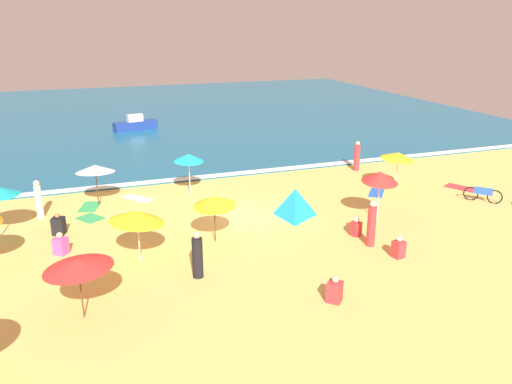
{
  "coord_description": "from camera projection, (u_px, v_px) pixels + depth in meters",
  "views": [
    {
      "loc": [
        -6.8,
        -20.91,
        8.59
      ],
      "look_at": [
        0.93,
        0.79,
        0.8
      ],
      "focal_mm": 35.81,
      "sensor_mm": 36.0,
      "label": 1
    }
  ],
  "objects": [
    {
      "name": "ground_plane",
      "position": [
        243.0,
        216.0,
        23.57
      ],
      "size": [
        60.0,
        60.0,
        0.0
      ],
      "primitive_type": "plane",
      "color": "#EDBC60"
    },
    {
      "name": "ocean_water",
      "position": [
        151.0,
        114.0,
        48.54
      ],
      "size": [
        60.0,
        44.0,
        0.1
      ],
      "primitive_type": "cube",
      "color": "#196084",
      "rests_on": "ground_plane"
    },
    {
      "name": "wave_breaker_foam",
      "position": [
        208.0,
        176.0,
        29.16
      ],
      "size": [
        57.0,
        0.7,
        0.01
      ],
      "primitive_type": "cube",
      "color": "white",
      "rests_on": "ocean_water"
    },
    {
      "name": "beach_umbrella_1",
      "position": [
        214.0,
        201.0,
        20.3
      ],
      "size": [
        2.48,
        2.48,
        2.02
      ],
      "color": "#4C3823",
      "rests_on": "ground_plane"
    },
    {
      "name": "beach_umbrella_2",
      "position": [
        137.0,
        216.0,
        18.57
      ],
      "size": [
        2.08,
        2.05,
        2.13
      ],
      "color": "silver",
      "rests_on": "ground_plane"
    },
    {
      "name": "beach_umbrella_4",
      "position": [
        95.0,
        169.0,
        24.3
      ],
      "size": [
        2.22,
        2.23,
        2.11
      ],
      "color": "#4C3823",
      "rests_on": "ground_plane"
    },
    {
      "name": "beach_umbrella_5",
      "position": [
        78.0,
        264.0,
        14.97
      ],
      "size": [
        2.67,
        2.66,
        2.03
      ],
      "color": "#4C3823",
      "rests_on": "ground_plane"
    },
    {
      "name": "beach_umbrella_6",
      "position": [
        189.0,
        158.0,
        25.88
      ],
      "size": [
        1.9,
        1.92,
        2.2
      ],
      "color": "silver",
      "rests_on": "ground_plane"
    },
    {
      "name": "beach_umbrella_7",
      "position": [
        398.0,
        156.0,
        26.74
      ],
      "size": [
        2.42,
        2.43,
        2.08
      ],
      "color": "silver",
      "rests_on": "ground_plane"
    },
    {
      "name": "beach_umbrella_8",
      "position": [
        380.0,
        177.0,
        22.45
      ],
      "size": [
        1.65,
        1.69,
        2.35
      ],
      "color": "silver",
      "rests_on": "ground_plane"
    },
    {
      "name": "beach_tent",
      "position": [
        295.0,
        201.0,
        23.56
      ],
      "size": [
        2.21,
        2.55,
        1.26
      ],
      "color": "#1999D8",
      "rests_on": "ground_plane"
    },
    {
      "name": "parked_bicycle",
      "position": [
        483.0,
        194.0,
        25.28
      ],
      "size": [
        1.28,
        1.38,
        0.76
      ],
      "color": "black",
      "rests_on": "ground_plane"
    },
    {
      "name": "beachgoer_0",
      "position": [
        61.0,
        245.0,
        19.62
      ],
      "size": [
        0.63,
        0.63,
        0.9
      ],
      "color": "#D84CA5",
      "rests_on": "ground_plane"
    },
    {
      "name": "beachgoer_3",
      "position": [
        39.0,
        200.0,
        23.05
      ],
      "size": [
        0.31,
        0.31,
        1.79
      ],
      "color": "white",
      "rests_on": "ground_plane"
    },
    {
      "name": "beachgoer_4",
      "position": [
        197.0,
        256.0,
        17.72
      ],
      "size": [
        0.43,
        0.43,
        1.73
      ],
      "color": "black",
      "rests_on": "ground_plane"
    },
    {
      "name": "beachgoer_5",
      "position": [
        59.0,
        225.0,
        21.43
      ],
      "size": [
        0.61,
        0.61,
        0.94
      ],
      "color": "black",
      "rests_on": "ground_plane"
    },
    {
      "name": "beachgoer_7",
      "position": [
        357.0,
        156.0,
        30.43
      ],
      "size": [
        0.47,
        0.47,
        1.78
      ],
      "color": "red",
      "rests_on": "ground_plane"
    },
    {
      "name": "beachgoer_8",
      "position": [
        372.0,
        224.0,
        20.17
      ],
      "size": [
        0.46,
        0.46,
        1.91
      ],
      "color": "red",
      "rests_on": "ground_plane"
    },
    {
      "name": "beachgoer_9",
      "position": [
        356.0,
        227.0,
        21.3
      ],
      "size": [
        0.46,
        0.46,
        0.85
      ],
      "color": "red",
      "rests_on": "ground_plane"
    },
    {
      "name": "beachgoer_10",
      "position": [
        335.0,
        291.0,
        16.3
      ],
      "size": [
        0.63,
        0.63,
        0.9
      ],
      "color": "red",
      "rests_on": "ground_plane"
    },
    {
      "name": "beachgoer_11",
      "position": [
        399.0,
        248.0,
        19.33
      ],
      "size": [
        0.47,
        0.47,
        0.9
      ],
      "color": "red",
      "rests_on": "ground_plane"
    },
    {
      "name": "beach_towel_0",
      "position": [
        138.0,
        198.0,
        25.83
      ],
      "size": [
        1.57,
        1.68,
        0.01
      ],
      "color": "white",
      "rests_on": "ground_plane"
    },
    {
      "name": "beach_towel_1",
      "position": [
        376.0,
        193.0,
        26.67
      ],
      "size": [
        1.53,
        1.68,
        0.01
      ],
      "color": "blue",
      "rests_on": "ground_plane"
    },
    {
      "name": "beach_towel_2",
      "position": [
        461.0,
        188.0,
        27.45
      ],
      "size": [
        1.54,
        1.88,
        0.01
      ],
      "color": "red",
      "rests_on": "ground_plane"
    },
    {
      "name": "beach_towel_3",
      "position": [
        90.0,
        207.0,
        24.68
      ],
      "size": [
        1.25,
        1.71,
        0.01
      ],
      "color": "green",
      "rests_on": "ground_plane"
    },
    {
      "name": "beach_towel_4",
      "position": [
        90.0,
        218.0,
        23.25
      ],
      "size": [
        1.4,
        1.47,
        0.01
      ],
      "color": "green",
      "rests_on": "ground_plane"
    },
    {
      "name": "small_boat_0",
      "position": [
        135.0,
        124.0,
        41.38
      ],
      "size": [
        3.61,
        1.71,
        1.26
      ],
      "color": "navy",
      "rests_on": "ocean_water"
    }
  ]
}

